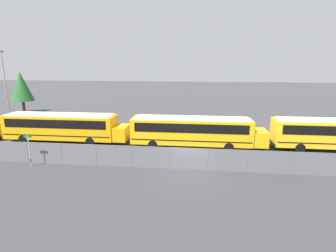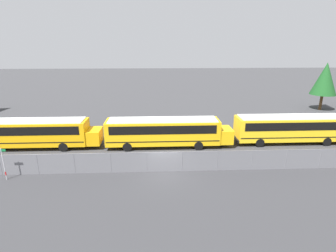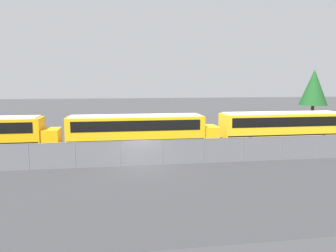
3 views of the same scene
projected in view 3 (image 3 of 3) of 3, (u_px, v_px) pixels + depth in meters
name	position (u px, v px, depth m)	size (l,w,h in m)	color
ground_plane	(141.00, 165.00, 23.32)	(200.00, 200.00, 0.00)	#38383A
road_strip	(150.00, 193.00, 17.45)	(115.91, 12.00, 0.01)	#333335
fence	(141.00, 153.00, 23.20)	(81.98, 0.07, 1.82)	#9EA0A5
school_bus_2	(140.00, 129.00, 28.82)	(13.37, 2.56, 3.04)	yellow
school_bus_3	(284.00, 125.00, 31.53)	(13.37, 2.56, 3.04)	yellow
tree_0	(314.00, 87.00, 47.34)	(3.96, 3.96, 7.74)	#51381E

